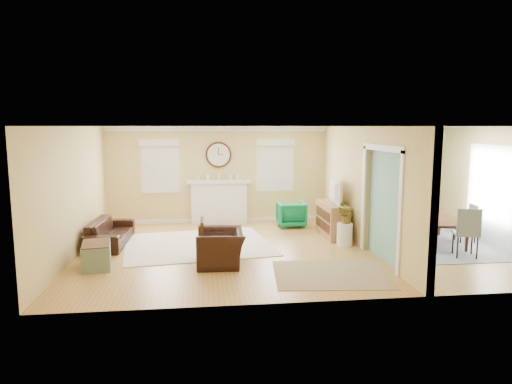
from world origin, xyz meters
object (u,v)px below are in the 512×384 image
sofa (110,232)px  dining_table (437,230)px  eames_chair (221,248)px  credenza (332,220)px  green_chair (291,214)px

sofa → dining_table: size_ratio=1.15×
sofa → eames_chair: bearing=-125.4°
credenza → dining_table: size_ratio=0.83×
eames_chair → dining_table: eames_chair is taller
eames_chair → green_chair: bearing=150.0°
credenza → dining_table: bearing=-24.1°
sofa → dining_table: bearing=-94.3°
green_chair → credenza: (0.76, -1.15, 0.07)m
eames_chair → dining_table: 4.98m
credenza → eames_chair: bearing=-144.0°
sofa → credenza: bearing=-86.2°
eames_chair → sofa: bearing=-125.0°
sofa → green_chair: size_ratio=2.65×
eames_chair → green_chair: (1.97, 3.14, -0.00)m
green_chair → dining_table: bearing=143.8°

